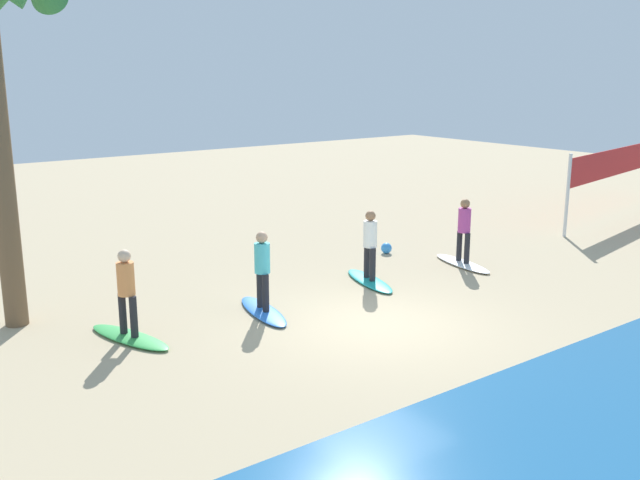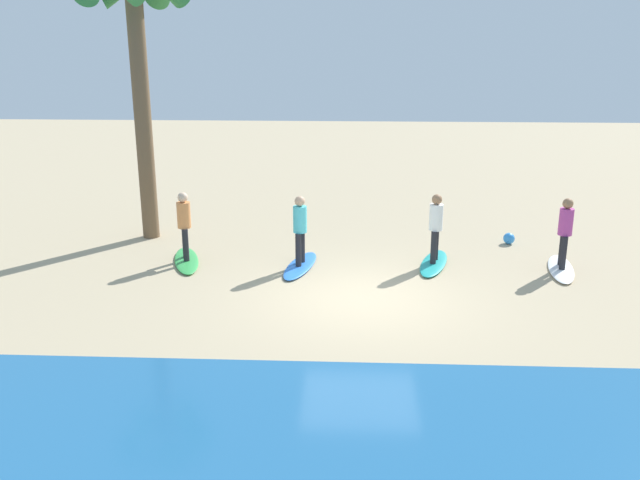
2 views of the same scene
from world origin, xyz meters
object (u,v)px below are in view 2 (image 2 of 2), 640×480
object	(u,v)px
surfboard_blue	(300,266)
surfboard_white	(561,269)
palm_tree	(135,10)
surfer_teal	(436,223)
surfer_white	(565,228)
surfer_green	(184,221)
surfboard_green	(186,260)
surfboard_teal	(434,263)
surfer_blue	(300,225)
beach_ball	(509,238)

from	to	relation	value
surfboard_blue	surfboard_white	bearing A→B (deg)	101.79
surfboard_white	palm_tree	xyz separation A→B (m)	(10.34, -2.28, 5.80)
surfer_teal	surfboard_blue	xyz separation A→B (m)	(3.17, 0.33, -0.99)
surfer_white	surfer_green	size ratio (longest dim) A/B	1.00
surfer_teal	surfboard_green	world-z (taller)	surfer_teal
surfboard_teal	palm_tree	xyz separation A→B (m)	(7.42, -2.02, 5.80)
surfboard_blue	palm_tree	xyz separation A→B (m)	(4.24, -2.35, 5.80)
surfer_blue	surfboard_green	distance (m)	2.97
surfer_teal	beach_ball	distance (m)	2.95
surfboard_teal	surfer_teal	size ratio (longest dim) A/B	1.28
beach_ball	surfboard_green	bearing A→B (deg)	13.07
surfer_teal	palm_tree	xyz separation A→B (m)	(7.42, -2.02, 4.81)
surfer_blue	beach_ball	distance (m)	5.81
surfer_teal	beach_ball	world-z (taller)	surfer_teal
surfboard_blue	beach_ball	size ratio (longest dim) A/B	7.07
surfboard_teal	beach_ball	size ratio (longest dim) A/B	7.07
surfboard_white	surfboard_green	world-z (taller)	same
surfboard_teal	surfboard_blue	size ratio (longest dim) A/B	1.00
surfer_blue	palm_tree	size ratio (longest dim) A/B	0.22
surfboard_blue	beach_ball	bearing A→B (deg)	122.96
surfboard_white	surfer_white	bearing A→B (deg)	-65.30
palm_tree	beach_ball	xyz separation A→B (m)	(-9.58, 0.21, -5.70)
surfer_white	beach_ball	world-z (taller)	surfer_white
surfboard_blue	beach_ball	distance (m)	5.75
surfboard_blue	surfer_blue	xyz separation A→B (m)	(-0.00, 0.00, 0.99)
surfboard_white	surfer_white	size ratio (longest dim) A/B	1.28
surfer_green	beach_ball	xyz separation A→B (m)	(-8.12, -1.88, -0.89)
palm_tree	beach_ball	distance (m)	11.15
surfboard_blue	surfer_teal	bearing A→B (deg)	107.10
palm_tree	surfer_teal	bearing A→B (deg)	164.77
surfer_blue	surfer_green	bearing A→B (deg)	-5.18
surfboard_white	surfboard_blue	distance (m)	6.09
surfer_white	beach_ball	bearing A→B (deg)	-69.81
surfer_green	surfboard_white	bearing A→B (deg)	178.82
surfer_white	surfer_green	world-z (taller)	same
surfer_teal	palm_tree	bearing A→B (deg)	-15.23
surfer_blue	surfer_white	bearing A→B (deg)	-179.34
surfboard_green	palm_tree	bearing A→B (deg)	-161.01
surfboard_white	surfer_blue	size ratio (longest dim) A/B	1.28
surfboard_blue	surfer_green	distance (m)	2.97
surfboard_teal	surfer_teal	distance (m)	0.99
surfer_green	surfer_blue	bearing A→B (deg)	174.82
surfboard_blue	surfboard_green	size ratio (longest dim) A/B	1.00
surfboard_white	surfboard_teal	xyz separation A→B (m)	(2.92, -0.26, 0.00)
surfboard_white	surfboard_teal	bearing A→B (deg)	-84.46
surfboard_teal	surfboard_blue	bearing A→B (deg)	-69.06
surfboard_white	surfer_green	size ratio (longest dim) A/B	1.28
surfer_white	surfboard_teal	size ratio (longest dim) A/B	0.78
surfboard_green	surfer_blue	bearing A→B (deg)	68.98
surfboard_blue	surfer_blue	size ratio (longest dim) A/B	1.28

